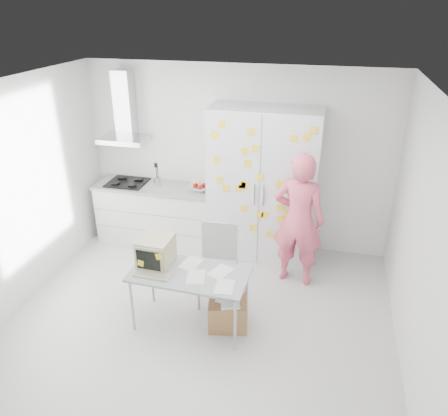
% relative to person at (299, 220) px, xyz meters
% --- Properties ---
extents(floor, '(4.50, 4.00, 0.02)m').
position_rel_person_xyz_m(floor, '(-1.01, -1.10, -0.92)').
color(floor, silver).
rests_on(floor, ground).
extents(walls, '(4.52, 4.01, 2.70)m').
position_rel_person_xyz_m(walls, '(-1.01, -0.38, 0.44)').
color(walls, white).
rests_on(walls, ground).
extents(ceiling, '(4.50, 4.00, 0.02)m').
position_rel_person_xyz_m(ceiling, '(-1.01, -1.10, 1.79)').
color(ceiling, white).
rests_on(ceiling, walls).
extents(counter_run, '(1.84, 0.63, 1.28)m').
position_rel_person_xyz_m(counter_run, '(-2.21, 0.60, -0.43)').
color(counter_run, white).
rests_on(counter_run, ground).
extents(range_hood, '(0.70, 0.48, 1.01)m').
position_rel_person_xyz_m(range_hood, '(-2.66, 0.74, 1.05)').
color(range_hood, silver).
rests_on(range_hood, walls).
extents(tall_cabinet, '(1.50, 0.68, 2.20)m').
position_rel_person_xyz_m(tall_cabinet, '(-0.56, 0.57, 0.19)').
color(tall_cabinet, silver).
rests_on(tall_cabinet, ground).
extents(person, '(0.71, 0.51, 1.81)m').
position_rel_person_xyz_m(person, '(0.00, 0.00, 0.00)').
color(person, '#EB5B74').
rests_on(person, ground).
extents(desk, '(1.34, 0.70, 1.05)m').
position_rel_person_xyz_m(desk, '(-1.36, -1.16, -0.11)').
color(desk, '#90949A').
rests_on(desk, ground).
extents(chair, '(0.49, 0.49, 1.03)m').
position_rel_person_xyz_m(chair, '(-0.90, -0.66, -0.33)').
color(chair, '#A3A2A1').
rests_on(chair, ground).
extents(cardboard_box, '(0.50, 0.44, 0.39)m').
position_rel_person_xyz_m(cardboard_box, '(-0.66, -1.14, -0.72)').
color(cardboard_box, '#A47747').
rests_on(cardboard_box, ground).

